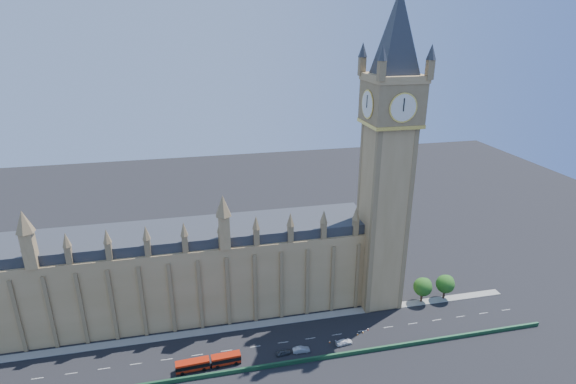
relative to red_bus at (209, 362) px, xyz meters
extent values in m
plane|color=black|center=(17.12, 5.33, -1.52)|extent=(400.00, 400.00, 0.00)
cube|color=#9F7F4D|center=(-7.88, 27.33, 10.98)|extent=(120.00, 20.00, 25.00)
cube|color=#2D3035|center=(-7.88, 27.33, 24.98)|extent=(120.00, 18.00, 3.00)
cube|color=#9F7F4D|center=(55.12, 19.33, 27.48)|extent=(12.00, 12.00, 58.00)
cube|color=olive|center=(55.12, 19.33, 62.48)|extent=(14.00, 14.00, 12.00)
cylinder|color=silver|center=(55.12, 12.18, 62.48)|extent=(7.20, 0.30, 7.20)
cube|color=#9F7F4D|center=(55.12, 19.33, 69.48)|extent=(14.50, 14.50, 2.00)
cube|color=#1E4C2D|center=(17.12, -3.67, -0.92)|extent=(160.00, 0.60, 1.20)
cube|color=gray|center=(17.12, 14.83, -1.44)|extent=(160.00, 3.00, 0.16)
cylinder|color=#382619|center=(69.12, 15.33, 0.48)|extent=(0.70, 0.70, 4.00)
sphere|color=#1B4E14|center=(69.12, 15.33, 3.98)|extent=(6.00, 6.00, 6.00)
sphere|color=#1B4E14|center=(69.92, 15.63, 4.58)|extent=(4.38, 4.38, 4.38)
cylinder|color=#382619|center=(77.12, 15.33, 0.48)|extent=(0.70, 0.70, 4.00)
sphere|color=#1B4E14|center=(77.12, 15.33, 3.98)|extent=(6.00, 6.00, 6.00)
sphere|color=#1B4E14|center=(77.92, 15.63, 4.58)|extent=(4.38, 4.38, 4.38)
cube|color=#AD1F0B|center=(-4.10, -0.22, -0.08)|extent=(8.75, 2.86, 2.88)
cube|color=#AD1F0B|center=(4.61, 0.25, -0.08)|extent=(7.79, 2.81, 2.88)
cube|color=black|center=(-4.10, -0.22, 0.27)|extent=(8.80, 2.91, 1.09)
cube|color=black|center=(4.61, 0.25, 0.27)|extent=(7.84, 2.86, 1.09)
cylinder|color=black|center=(0.01, 0.00, -0.22)|extent=(0.90, 2.34, 2.30)
cylinder|color=black|center=(-6.80, -1.57, -1.04)|extent=(0.97, 0.34, 0.96)
cylinder|color=black|center=(-6.93, 0.82, -1.04)|extent=(0.97, 0.34, 0.96)
cylinder|color=black|center=(-1.28, -1.27, -1.04)|extent=(0.97, 0.34, 0.96)
cylinder|color=black|center=(-1.41, 1.12, -1.04)|extent=(0.97, 0.34, 0.96)
cylinder|color=black|center=(2.22, -1.08, -1.04)|extent=(0.97, 0.34, 0.96)
cylinder|color=black|center=(2.09, 1.31, -1.04)|extent=(0.97, 0.34, 0.96)
cylinder|color=black|center=(7.12, -0.81, -1.04)|extent=(0.97, 0.34, 0.96)
cylinder|color=black|center=(6.99, 1.58, -1.04)|extent=(0.97, 0.34, 0.96)
imported|color=#414549|center=(20.16, 0.51, -0.84)|extent=(4.13, 2.03, 1.36)
imported|color=#9DA0A5|center=(25.19, 0.39, -0.74)|extent=(4.75, 1.78, 1.55)
imported|color=silver|center=(37.72, 0.93, -0.80)|extent=(5.15, 2.65, 1.43)
cube|color=black|center=(42.92, 3.91, -1.50)|extent=(0.51, 0.51, 0.04)
cone|color=orange|center=(42.92, 3.91, -1.17)|extent=(0.56, 0.56, 0.69)
cylinder|color=white|center=(42.92, 3.91, -1.07)|extent=(0.33, 0.33, 0.12)
cube|color=black|center=(44.78, 4.43, -1.50)|extent=(0.46, 0.46, 0.04)
cone|color=orange|center=(44.78, 4.43, -1.20)|extent=(0.51, 0.51, 0.64)
cylinder|color=white|center=(44.78, 4.43, -1.11)|extent=(0.31, 0.31, 0.11)
cube|color=black|center=(34.00, 2.42, -1.50)|extent=(0.47, 0.47, 0.04)
cone|color=orange|center=(34.00, 2.42, -1.20)|extent=(0.52, 0.52, 0.64)
cylinder|color=white|center=(34.00, 2.42, -1.11)|extent=(0.31, 0.31, 0.11)
cube|color=black|center=(46.70, 5.32, -1.49)|extent=(0.49, 0.49, 0.04)
cone|color=red|center=(46.70, 5.32, -1.16)|extent=(0.54, 0.54, 0.71)
cylinder|color=white|center=(46.70, 5.32, -1.06)|extent=(0.34, 0.34, 0.12)
camera|label=1|loc=(0.02, -96.74, 82.95)|focal=28.00mm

